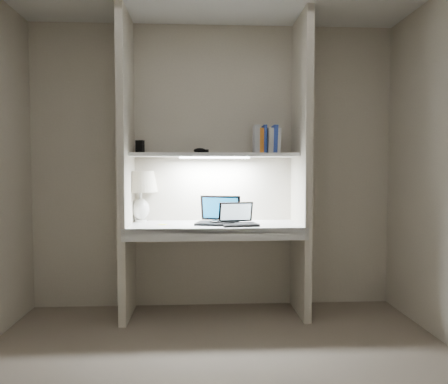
{
  "coord_description": "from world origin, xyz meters",
  "views": [
    {
      "loc": [
        -0.12,
        -2.41,
        1.23
      ],
      "look_at": [
        0.07,
        1.05,
        1.05
      ],
      "focal_mm": 35.0,
      "sensor_mm": 36.0,
      "label": 1
    }
  ],
  "objects": [
    {
      "name": "laptop_netbook",
      "position": [
        0.19,
        1.15,
        0.81
      ],
      "size": [
        0.33,
        0.3,
        0.19
      ],
      "rotation": [
        0.0,
        0.0,
        0.16
      ],
      "color": "black",
      "rests_on": "desk"
    },
    {
      "name": "shelf",
      "position": [
        0.0,
        1.32,
        1.35
      ],
      "size": [
        1.4,
        0.36,
        0.03
      ],
      "primitive_type": "cube",
      "color": "silver",
      "rests_on": "back_wall"
    },
    {
      "name": "speaker",
      "position": [
        0.13,
        1.4,
        0.85
      ],
      "size": [
        0.12,
        0.09,
        0.16
      ],
      "primitive_type": "cube",
      "rotation": [
        0.0,
        0.0,
        0.1
      ],
      "color": "silver",
      "rests_on": "desk"
    },
    {
      "name": "shelf_gadget",
      "position": [
        -0.12,
        1.4,
        1.39
      ],
      "size": [
        0.12,
        0.1,
        0.05
      ],
      "primitive_type": "ellipsoid",
      "rotation": [
        0.0,
        0.0,
        0.16
      ],
      "color": "black",
      "rests_on": "shelf"
    },
    {
      "name": "table_lamp",
      "position": [
        -0.64,
        1.41,
        1.07
      ],
      "size": [
        0.3,
        0.3,
        0.44
      ],
      "color": "white",
      "rests_on": "desk"
    },
    {
      "name": "desk",
      "position": [
        0.0,
        1.23,
        0.75
      ],
      "size": [
        1.4,
        0.55,
        0.04
      ],
      "primitive_type": "cube",
      "color": "white",
      "rests_on": "alcove_panel_left"
    },
    {
      "name": "laptop_main",
      "position": [
        0.03,
        1.24,
        0.82
      ],
      "size": [
        0.4,
        0.37,
        0.23
      ],
      "rotation": [
        0.0,
        0.0,
        -0.23
      ],
      "color": "black",
      "rests_on": "desk"
    },
    {
      "name": "back_wall",
      "position": [
        0.0,
        1.5,
        1.25
      ],
      "size": [
        3.2,
        0.01,
        2.5
      ],
      "primitive_type": "cube",
      "color": "beige",
      "rests_on": "floor"
    },
    {
      "name": "strip_light",
      "position": [
        0.0,
        1.32,
        1.33
      ],
      "size": [
        0.6,
        0.04,
        0.02
      ],
      "primitive_type": "cube",
      "color": "white",
      "rests_on": "shelf"
    },
    {
      "name": "cable_coil",
      "position": [
        0.09,
        1.16,
        0.78
      ],
      "size": [
        0.13,
        0.13,
        0.01
      ],
      "primitive_type": "torus",
      "rotation": [
        0.0,
        0.0,
        0.32
      ],
      "color": "black",
      "rests_on": "desk"
    },
    {
      "name": "shelf_box",
      "position": [
        -0.64,
        1.4,
        1.42
      ],
      "size": [
        0.08,
        0.07,
        0.11
      ],
      "primitive_type": "cube",
      "rotation": [
        0.0,
        0.0,
        -0.35
      ],
      "color": "black",
      "rests_on": "shelf"
    },
    {
      "name": "desk_apron",
      "position": [
        0.0,
        0.96,
        0.72
      ],
      "size": [
        1.46,
        0.03,
        0.1
      ],
      "primitive_type": "cube",
      "color": "silver",
      "rests_on": "desk"
    },
    {
      "name": "mouse",
      "position": [
        0.0,
        1.17,
        0.79
      ],
      "size": [
        0.12,
        0.09,
        0.04
      ],
      "primitive_type": "ellipsoid",
      "rotation": [
        0.0,
        0.0,
        -0.25
      ],
      "color": "black",
      "rests_on": "desk"
    },
    {
      "name": "sticky_note",
      "position": [
        -0.43,
        1.2,
        0.77
      ],
      "size": [
        0.08,
        0.08,
        0.0
      ],
      "primitive_type": "cube",
      "rotation": [
        0.0,
        0.0,
        -0.28
      ],
      "color": "#D3E12F",
      "rests_on": "desk"
    },
    {
      "name": "book_row",
      "position": [
        0.45,
        1.34,
        1.48
      ],
      "size": [
        0.23,
        0.16,
        0.24
      ],
      "color": "white",
      "rests_on": "shelf"
    },
    {
      "name": "alcove_panel_left",
      "position": [
        -0.73,
        1.23,
        1.25
      ],
      "size": [
        0.06,
        0.55,
        2.5
      ],
      "primitive_type": "cube",
      "color": "beige",
      "rests_on": "floor"
    },
    {
      "name": "alcove_panel_right",
      "position": [
        0.73,
        1.23,
        1.25
      ],
      "size": [
        0.06,
        0.55,
        2.5
      ],
      "primitive_type": "cube",
      "color": "beige",
      "rests_on": "floor"
    }
  ]
}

